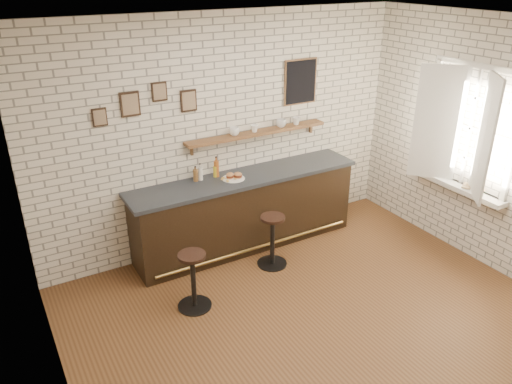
% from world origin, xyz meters
% --- Properties ---
extents(ground, '(5.00, 5.00, 0.00)m').
position_xyz_m(ground, '(0.00, 0.00, 0.00)').
color(ground, brown).
rests_on(ground, ground).
extents(bar_counter, '(3.10, 0.65, 1.01)m').
position_xyz_m(bar_counter, '(0.11, 1.70, 0.51)').
color(bar_counter, black).
rests_on(bar_counter, ground).
extents(sandwich_plate, '(0.28, 0.28, 0.01)m').
position_xyz_m(sandwich_plate, '(-0.07, 1.69, 1.02)').
color(sandwich_plate, white).
rests_on(sandwich_plate, bar_counter).
extents(ciabatta_sandwich, '(0.23, 0.17, 0.07)m').
position_xyz_m(ciabatta_sandwich, '(-0.07, 1.69, 1.06)').
color(ciabatta_sandwich, tan).
rests_on(ciabatta_sandwich, sandwich_plate).
extents(potato_chips, '(0.26, 0.18, 0.00)m').
position_xyz_m(potato_chips, '(-0.10, 1.69, 1.02)').
color(potato_chips, gold).
rests_on(potato_chips, sandwich_plate).
extents(bitters_bottle_brown, '(0.06, 0.06, 0.20)m').
position_xyz_m(bitters_bottle_brown, '(-0.51, 1.87, 1.09)').
color(bitters_bottle_brown, brown).
rests_on(bitters_bottle_brown, bar_counter).
extents(bitters_bottle_white, '(0.06, 0.06, 0.22)m').
position_xyz_m(bitters_bottle_white, '(-0.45, 1.87, 1.10)').
color(bitters_bottle_white, silver).
rests_on(bitters_bottle_white, bar_counter).
extents(bitters_bottle_amber, '(0.06, 0.06, 0.27)m').
position_xyz_m(bitters_bottle_amber, '(-0.22, 1.87, 1.12)').
color(bitters_bottle_amber, '#AE561C').
rests_on(bitters_bottle_amber, bar_counter).
extents(condiment_bottle_yellow, '(0.06, 0.06, 0.18)m').
position_xyz_m(condiment_bottle_yellow, '(-0.24, 1.87, 1.09)').
color(condiment_bottle_yellow, gold).
rests_on(condiment_bottle_yellow, bar_counter).
extents(bar_stool_left, '(0.39, 0.39, 0.68)m').
position_xyz_m(bar_stool_left, '(-1.04, 0.81, 0.36)').
color(bar_stool_left, black).
rests_on(bar_stool_left, ground).
extents(bar_stool_right, '(0.38, 0.38, 0.68)m').
position_xyz_m(bar_stool_right, '(0.15, 1.11, 0.36)').
color(bar_stool_right, black).
rests_on(bar_stool_right, ground).
extents(wall_shelf, '(2.00, 0.18, 0.18)m').
position_xyz_m(wall_shelf, '(0.40, 1.90, 1.48)').
color(wall_shelf, brown).
rests_on(wall_shelf, ground).
extents(shelf_cup_a, '(0.18, 0.18, 0.11)m').
position_xyz_m(shelf_cup_a, '(0.06, 1.90, 1.55)').
color(shelf_cup_a, white).
rests_on(shelf_cup_a, wall_shelf).
extents(shelf_cup_b, '(0.12, 0.12, 0.10)m').
position_xyz_m(shelf_cup_b, '(0.35, 1.90, 1.55)').
color(shelf_cup_b, white).
rests_on(shelf_cup_b, wall_shelf).
extents(shelf_cup_c, '(0.14, 0.14, 0.11)m').
position_xyz_m(shelf_cup_c, '(0.76, 1.90, 1.55)').
color(shelf_cup_c, white).
rests_on(shelf_cup_c, wall_shelf).
extents(shelf_cup_d, '(0.14, 0.14, 0.10)m').
position_xyz_m(shelf_cup_d, '(1.00, 1.90, 1.55)').
color(shelf_cup_d, white).
rests_on(shelf_cup_d, wall_shelf).
extents(back_wall_decor, '(2.96, 0.02, 0.56)m').
position_xyz_m(back_wall_decor, '(0.23, 1.98, 2.05)').
color(back_wall_decor, black).
rests_on(back_wall_decor, ground).
extents(window_sill, '(0.20, 1.35, 0.06)m').
position_xyz_m(window_sill, '(2.40, 0.30, 0.90)').
color(window_sill, white).
rests_on(window_sill, ground).
extents(casement_window, '(0.40, 1.30, 1.56)m').
position_xyz_m(casement_window, '(2.36, 0.30, 1.65)').
color(casement_window, white).
rests_on(casement_window, ground).
extents(book_lower, '(0.27, 0.30, 0.02)m').
position_xyz_m(book_lower, '(2.38, 0.07, 0.94)').
color(book_lower, tan).
rests_on(book_lower, window_sill).
extents(book_upper, '(0.25, 0.27, 0.02)m').
position_xyz_m(book_upper, '(2.38, 0.10, 0.96)').
color(book_upper, tan).
rests_on(book_upper, book_lower).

